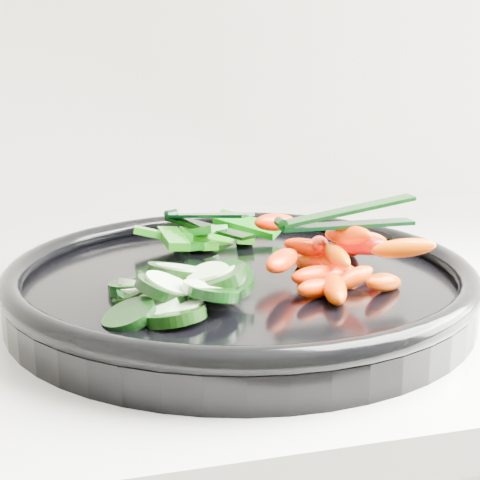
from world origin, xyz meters
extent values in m
cube|color=silver|center=(0.00, 1.70, 0.92)|extent=(2.02, 0.62, 0.03)
cylinder|color=black|center=(0.07, 1.61, 0.94)|extent=(0.48, 0.48, 0.02)
torus|color=black|center=(0.07, 1.61, 0.96)|extent=(0.48, 0.48, 0.02)
cylinder|color=black|center=(-0.03, 1.53, 0.96)|extent=(0.05, 0.05, 0.02)
cylinder|color=beige|center=(-0.01, 1.54, 0.96)|extent=(0.05, 0.05, 0.02)
cylinder|color=black|center=(0.00, 1.59, 0.96)|extent=(0.06, 0.06, 0.03)
cylinder|color=beige|center=(-0.02, 1.59, 0.96)|extent=(0.04, 0.04, 0.02)
cylinder|color=black|center=(0.00, 1.52, 0.96)|extent=(0.05, 0.05, 0.02)
cylinder|color=#B2CEA5|center=(0.01, 1.53, 0.96)|extent=(0.03, 0.03, 0.02)
cylinder|color=black|center=(0.03, 1.60, 0.96)|extent=(0.05, 0.05, 0.02)
cylinder|color=#E1F8C6|center=(0.01, 1.59, 0.96)|extent=(0.03, 0.03, 0.02)
cylinder|color=black|center=(-0.02, 1.59, 0.96)|extent=(0.05, 0.05, 0.02)
cylinder|color=beige|center=(-0.01, 1.58, 0.96)|extent=(0.05, 0.05, 0.01)
cylinder|color=black|center=(-0.01, 1.57, 0.96)|extent=(0.05, 0.05, 0.01)
cylinder|color=beige|center=(-0.01, 1.58, 0.96)|extent=(0.04, 0.04, 0.01)
cylinder|color=black|center=(-0.02, 1.57, 0.96)|extent=(0.05, 0.05, 0.02)
cylinder|color=#DFFCC9|center=(0.00, 1.59, 0.96)|extent=(0.04, 0.04, 0.02)
cylinder|color=black|center=(0.01, 1.59, 0.97)|extent=(0.06, 0.06, 0.02)
cylinder|color=beige|center=(0.01, 1.59, 0.97)|extent=(0.05, 0.05, 0.02)
cylinder|color=black|center=(0.00, 1.55, 0.97)|extent=(0.05, 0.05, 0.03)
cylinder|color=#D8EEBF|center=(0.00, 1.55, 0.97)|extent=(0.05, 0.05, 0.03)
cylinder|color=black|center=(0.05, 1.56, 0.97)|extent=(0.05, 0.05, 0.03)
cylinder|color=beige|center=(0.03, 1.56, 0.97)|extent=(0.04, 0.04, 0.03)
cylinder|color=black|center=(0.04, 1.56, 0.97)|extent=(0.05, 0.05, 0.02)
cylinder|color=beige|center=(0.04, 1.57, 0.97)|extent=(0.05, 0.05, 0.02)
cylinder|color=black|center=(0.03, 1.53, 0.97)|extent=(0.05, 0.05, 0.02)
cylinder|color=beige|center=(0.02, 1.54, 0.97)|extent=(0.04, 0.04, 0.01)
ellipsoid|color=#FF6300|center=(0.14, 1.56, 0.96)|extent=(0.04, 0.02, 0.02)
ellipsoid|color=#FE1600|center=(0.12, 1.57, 0.96)|extent=(0.05, 0.04, 0.02)
ellipsoid|color=red|center=(0.12, 1.54, 0.96)|extent=(0.03, 0.05, 0.02)
ellipsoid|color=#DB0B00|center=(0.13, 1.61, 0.96)|extent=(0.02, 0.05, 0.03)
ellipsoid|color=#FE4100|center=(0.16, 1.54, 0.96)|extent=(0.05, 0.04, 0.02)
ellipsoid|color=#EA1500|center=(0.14, 1.60, 0.96)|extent=(0.04, 0.03, 0.02)
ellipsoid|color=#FF3D00|center=(0.11, 1.54, 0.96)|extent=(0.04, 0.03, 0.02)
ellipsoid|color=#E43C00|center=(0.14, 1.59, 0.96)|extent=(0.05, 0.05, 0.03)
ellipsoid|color=red|center=(0.18, 1.64, 0.96)|extent=(0.03, 0.04, 0.02)
ellipsoid|color=#FF1200|center=(0.15, 1.64, 0.96)|extent=(0.04, 0.05, 0.02)
ellipsoid|color=#EA2C00|center=(0.09, 1.57, 0.98)|extent=(0.05, 0.06, 0.02)
ellipsoid|color=#F35A00|center=(0.18, 1.61, 0.98)|extent=(0.06, 0.04, 0.03)
ellipsoid|color=#FF1000|center=(0.14, 1.61, 0.98)|extent=(0.03, 0.05, 0.02)
ellipsoid|color=#E05C00|center=(0.14, 1.58, 0.98)|extent=(0.02, 0.05, 0.02)
ellipsoid|color=#FF2C00|center=(0.13, 1.60, 0.98)|extent=(0.05, 0.02, 0.02)
ellipsoid|color=red|center=(0.17, 1.60, 0.98)|extent=(0.06, 0.02, 0.02)
ellipsoid|color=#F31D00|center=(0.15, 1.58, 0.99)|extent=(0.04, 0.05, 0.03)
ellipsoid|color=#DB3700|center=(0.11, 1.64, 0.99)|extent=(0.05, 0.03, 0.02)
ellipsoid|color=#F55900|center=(0.17, 1.54, 0.99)|extent=(0.05, 0.03, 0.02)
cube|color=#0F6609|center=(0.06, 1.70, 0.96)|extent=(0.03, 0.05, 0.02)
cube|color=#0B6F0A|center=(0.07, 1.72, 0.96)|extent=(0.07, 0.03, 0.03)
cube|color=#09630A|center=(0.10, 1.71, 0.96)|extent=(0.02, 0.05, 0.02)
cube|color=#0B6309|center=(0.05, 1.70, 0.96)|extent=(0.04, 0.05, 0.01)
cube|color=#0A710D|center=(0.04, 1.73, 0.96)|extent=(0.04, 0.07, 0.03)
cube|color=#09620D|center=(0.06, 1.71, 0.97)|extent=(0.04, 0.06, 0.03)
cube|color=#166209|center=(0.01, 1.71, 0.97)|extent=(0.05, 0.02, 0.02)
cube|color=#196109|center=(0.03, 1.69, 0.97)|extent=(0.02, 0.06, 0.01)
cube|color=#0E710A|center=(0.11, 1.73, 0.97)|extent=(0.06, 0.06, 0.02)
cylinder|color=black|center=(0.10, 1.59, 1.00)|extent=(0.01, 0.01, 0.01)
cube|color=black|center=(0.15, 1.59, 1.00)|extent=(0.11, 0.02, 0.00)
cube|color=black|center=(0.15, 1.59, 1.01)|extent=(0.11, 0.02, 0.02)
cylinder|color=black|center=(0.03, 1.75, 0.98)|extent=(0.01, 0.01, 0.01)
cube|color=black|center=(0.06, 1.70, 0.97)|extent=(0.07, 0.10, 0.00)
cube|color=black|center=(0.06, 1.70, 0.99)|extent=(0.07, 0.10, 0.02)
camera|label=1|loc=(-0.06, 1.11, 1.12)|focal=50.00mm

